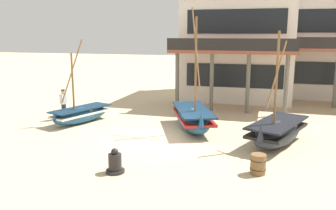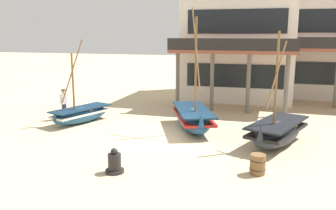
{
  "view_description": "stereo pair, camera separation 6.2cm",
  "coord_description": "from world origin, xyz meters",
  "px_view_note": "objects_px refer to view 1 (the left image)",
  "views": [
    {
      "loc": [
        4.5,
        -14.76,
        4.72
      ],
      "look_at": [
        0.0,
        1.0,
        1.4
      ],
      "focal_mm": 38.05,
      "sensor_mm": 36.0,
      "label": 1
    },
    {
      "loc": [
        4.55,
        -14.74,
        4.72
      ],
      "look_at": [
        0.0,
        1.0,
        1.4
      ],
      "focal_mm": 38.05,
      "sensor_mm": 36.0,
      "label": 2
    }
  ],
  "objects_px": {
    "fishing_boat_far_right": "(277,132)",
    "fisherman_by_hull": "(64,105)",
    "fishing_boat_centre_large": "(193,118)",
    "harbor_building_main": "(239,47)",
    "fishing_boat_near_left": "(81,114)",
    "wooden_barrel": "(258,164)",
    "capstan_winch": "(115,163)"
  },
  "relations": [
    {
      "from": "fishing_boat_centre_large",
      "to": "capstan_winch",
      "type": "xyz_separation_m",
      "value": [
        -1.41,
        -6.23,
        -0.26
      ]
    },
    {
      "from": "fishing_boat_centre_large",
      "to": "fisherman_by_hull",
      "type": "relative_size",
      "value": 3.54
    },
    {
      "from": "fishing_boat_centre_large",
      "to": "capstan_winch",
      "type": "distance_m",
      "value": 6.39
    },
    {
      "from": "fishing_boat_near_left",
      "to": "harbor_building_main",
      "type": "relative_size",
      "value": 0.45
    },
    {
      "from": "capstan_winch",
      "to": "wooden_barrel",
      "type": "bearing_deg",
      "value": 14.39
    },
    {
      "from": "capstan_winch",
      "to": "fishing_boat_far_right",
      "type": "bearing_deg",
      "value": 41.52
    },
    {
      "from": "wooden_barrel",
      "to": "harbor_building_main",
      "type": "relative_size",
      "value": 0.07
    },
    {
      "from": "fishing_boat_far_right",
      "to": "fisherman_by_hull",
      "type": "distance_m",
      "value": 11.41
    },
    {
      "from": "fishing_boat_centre_large",
      "to": "fishing_boat_far_right",
      "type": "relative_size",
      "value": 1.24
    },
    {
      "from": "fishing_boat_centre_large",
      "to": "harbor_building_main",
      "type": "height_order",
      "value": "harbor_building_main"
    },
    {
      "from": "fishing_boat_centre_large",
      "to": "fisherman_by_hull",
      "type": "distance_m",
      "value": 7.32
    },
    {
      "from": "wooden_barrel",
      "to": "harbor_building_main",
      "type": "xyz_separation_m",
      "value": [
        -2.07,
        15.32,
        3.33
      ]
    },
    {
      "from": "fishing_boat_near_left",
      "to": "harbor_building_main",
      "type": "bearing_deg",
      "value": 55.44
    },
    {
      "from": "capstan_winch",
      "to": "harbor_building_main",
      "type": "height_order",
      "value": "harbor_building_main"
    },
    {
      "from": "fishing_boat_far_right",
      "to": "capstan_winch",
      "type": "bearing_deg",
      "value": -138.48
    },
    {
      "from": "harbor_building_main",
      "to": "fishing_boat_centre_large",
      "type": "bearing_deg",
      "value": -96.98
    },
    {
      "from": "fishing_boat_centre_large",
      "to": "wooden_barrel",
      "type": "xyz_separation_m",
      "value": [
        3.33,
        -5.02,
        -0.24
      ]
    },
    {
      "from": "fishing_boat_far_right",
      "to": "harbor_building_main",
      "type": "relative_size",
      "value": 0.49
    },
    {
      "from": "fishing_boat_far_right",
      "to": "harbor_building_main",
      "type": "xyz_separation_m",
      "value": [
        -2.73,
        11.76,
        3.1
      ]
    },
    {
      "from": "fisherman_by_hull",
      "to": "capstan_winch",
      "type": "relative_size",
      "value": 1.93
    },
    {
      "from": "fishing_boat_far_right",
      "to": "wooden_barrel",
      "type": "bearing_deg",
      "value": -100.48
    },
    {
      "from": "fishing_boat_near_left",
      "to": "capstan_winch",
      "type": "xyz_separation_m",
      "value": [
        4.65,
        -5.91,
        -0.13
      ]
    },
    {
      "from": "fisherman_by_hull",
      "to": "harbor_building_main",
      "type": "bearing_deg",
      "value": 50.0
    },
    {
      "from": "fishing_boat_far_right",
      "to": "fisherman_by_hull",
      "type": "height_order",
      "value": "fishing_boat_far_right"
    },
    {
      "from": "fishing_boat_near_left",
      "to": "capstan_winch",
      "type": "relative_size",
      "value": 5.04
    },
    {
      "from": "fishing_boat_near_left",
      "to": "wooden_barrel",
      "type": "xyz_separation_m",
      "value": [
        9.38,
        -4.7,
        -0.11
      ]
    },
    {
      "from": "fishing_boat_far_right",
      "to": "wooden_barrel",
      "type": "xyz_separation_m",
      "value": [
        -0.66,
        -3.56,
        -0.23
      ]
    },
    {
      "from": "fishing_boat_far_right",
      "to": "capstan_winch",
      "type": "relative_size",
      "value": 5.51
    },
    {
      "from": "fishing_boat_centre_large",
      "to": "capstan_winch",
      "type": "relative_size",
      "value": 6.82
    },
    {
      "from": "fishing_boat_centre_large",
      "to": "fishing_boat_far_right",
      "type": "distance_m",
      "value": 4.25
    },
    {
      "from": "fishing_boat_near_left",
      "to": "fisherman_by_hull",
      "type": "height_order",
      "value": "fishing_boat_near_left"
    },
    {
      "from": "fishing_boat_near_left",
      "to": "fishing_boat_centre_large",
      "type": "bearing_deg",
      "value": 3.04
    }
  ]
}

